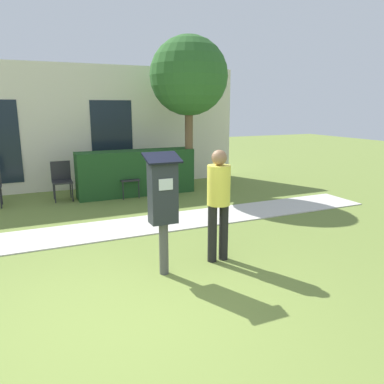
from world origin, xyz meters
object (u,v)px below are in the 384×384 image
at_px(person_standing, 219,197).
at_px(outdoor_chair_middle, 62,177).
at_px(parking_meter, 163,198).
at_px(outdoor_chair_right, 128,175).

distance_m(person_standing, outdoor_chair_middle, 4.94).
relative_size(person_standing, outdoor_chair_middle, 1.76).
bearing_deg(person_standing, parking_meter, -168.86).
bearing_deg(outdoor_chair_middle, outdoor_chair_right, -25.48).
distance_m(outdoor_chair_middle, outdoor_chair_right, 1.52).
bearing_deg(person_standing, outdoor_chair_middle, 113.89).
bearing_deg(outdoor_chair_middle, parking_meter, -93.48).
xyz_separation_m(person_standing, outdoor_chair_middle, (-1.66, 4.63, -0.40)).
relative_size(parking_meter, outdoor_chair_right, 1.77).
height_order(person_standing, outdoor_chair_middle, person_standing).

